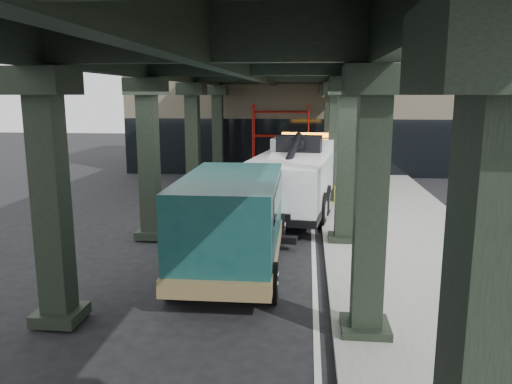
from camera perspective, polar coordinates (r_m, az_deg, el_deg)
The scene contains 8 objects.
ground at distance 13.71m, azimuth -0.54°, elevation -8.13°, with size 90.00×90.00×0.00m, color black.
sidewalk at distance 15.81m, azimuth 16.83°, elevation -5.71°, with size 5.00×40.00×0.15m, color gray.
lane_stripe at distance 15.54m, azimuth 6.57°, elevation -5.86°, with size 0.12×38.00×0.01m, color silver.
viaduct at distance 15.02m, azimuth -1.26°, elevation 14.70°, with size 7.40×32.00×6.40m.
building at distance 32.88m, azimuth 6.94°, elevation 10.08°, with size 22.00×10.00×8.00m, color #C6B793.
scaffolding at distance 27.66m, azimuth 2.86°, elevation 6.05°, with size 3.08×0.88×4.00m.
tow_truck at distance 19.80m, azimuth 4.73°, elevation 2.26°, with size 3.78×9.58×3.06m.
towed_van at distance 12.82m, azimuth -2.64°, elevation -3.12°, with size 2.60×6.32×2.55m.
Camera 1 is at (1.45, -12.87, 4.50)m, focal length 35.00 mm.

